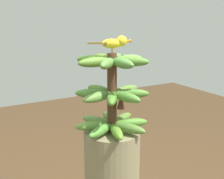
% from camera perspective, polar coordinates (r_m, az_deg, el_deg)
% --- Properties ---
extents(banana_bunch, '(0.32, 0.32, 0.34)m').
position_cam_1_polar(banana_bunch, '(1.22, 0.02, -0.80)').
color(banana_bunch, '#4C2D1E').
rests_on(banana_bunch, banana_tree).
extents(perched_bird, '(0.10, 0.17, 0.07)m').
position_cam_1_polar(perched_bird, '(1.19, 0.63, 9.34)').
color(perched_bird, '#C68933').
rests_on(perched_bird, banana_bunch).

